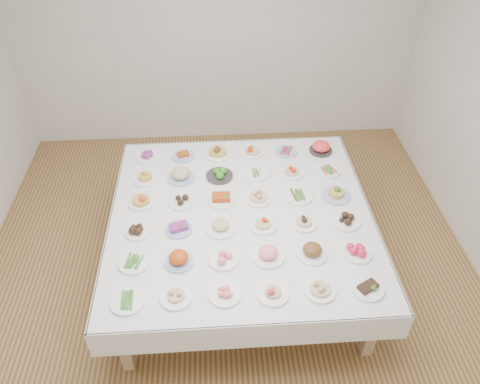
{
  "coord_description": "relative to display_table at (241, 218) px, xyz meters",
  "views": [
    {
      "loc": [
        -0.09,
        -3.08,
        3.65
      ],
      "look_at": [
        0.13,
        0.19,
        0.88
      ],
      "focal_mm": 35.0,
      "sensor_mm": 36.0,
      "label": 1
    }
  ],
  "objects": [
    {
      "name": "dish_10",
      "position": [
        0.55,
        -0.54,
        0.13
      ],
      "size": [
        0.26,
        0.26,
        0.14
      ],
      "color": "white",
      "rests_on": "display_table"
    },
    {
      "name": "dish_5",
      "position": [
        0.91,
        -0.92,
        0.11
      ],
      "size": [
        0.25,
        0.25,
        0.11
      ],
      "color": "white",
      "rests_on": "display_table"
    },
    {
      "name": "dish_34",
      "position": [
        0.54,
        0.92,
        0.08
      ],
      "size": [
        0.23,
        0.23,
        0.05
      ],
      "color": "#4C66B2",
      "rests_on": "display_table"
    },
    {
      "name": "dish_32",
      "position": [
        -0.19,
        0.92,
        0.14
      ],
      "size": [
        0.26,
        0.26,
        0.17
      ],
      "color": "white",
      "rests_on": "display_table"
    },
    {
      "name": "dish_16",
      "position": [
        0.55,
        -0.18,
        0.12
      ],
      "size": [
        0.23,
        0.23,
        0.12
      ],
      "color": "white",
      "rests_on": "display_table"
    },
    {
      "name": "dish_1",
      "position": [
        -0.55,
        -0.91,
        0.12
      ],
      "size": [
        0.24,
        0.24,
        0.13
      ],
      "color": "white",
      "rests_on": "display_table"
    },
    {
      "name": "dish_4",
      "position": [
        0.54,
        -0.92,
        0.13
      ],
      "size": [
        0.24,
        0.24,
        0.14
      ],
      "color": "white",
      "rests_on": "display_table"
    },
    {
      "name": "dish_6",
      "position": [
        -0.91,
        -0.54,
        0.08
      ],
      "size": [
        0.25,
        0.25,
        0.05
      ],
      "color": "white",
      "rests_on": "display_table"
    },
    {
      "name": "dish_12",
      "position": [
        -0.91,
        -0.18,
        0.1
      ],
      "size": [
        0.23,
        0.23,
        0.1
      ],
      "color": "white",
      "rests_on": "display_table"
    },
    {
      "name": "dish_13",
      "position": [
        -0.56,
        -0.18,
        0.1
      ],
      "size": [
        0.23,
        0.23,
        0.1
      ],
      "color": "#4C66B2",
      "rests_on": "display_table"
    },
    {
      "name": "dish_18",
      "position": [
        -0.92,
        0.19,
        0.13
      ],
      "size": [
        0.24,
        0.23,
        0.14
      ],
      "color": "white",
      "rests_on": "display_table"
    },
    {
      "name": "dish_25",
      "position": [
        -0.56,
        0.54,
        0.14
      ],
      "size": [
        0.27,
        0.27,
        0.15
      ],
      "color": "#4C66B2",
      "rests_on": "display_table"
    },
    {
      "name": "dish_14",
      "position": [
        -0.19,
        -0.19,
        0.12
      ],
      "size": [
        0.27,
        0.27,
        0.13
      ],
      "color": "white",
      "rests_on": "display_table"
    },
    {
      "name": "dish_3",
      "position": [
        0.18,
        -0.92,
        0.12
      ],
      "size": [
        0.25,
        0.25,
        0.12
      ],
      "color": "white",
      "rests_on": "display_table"
    },
    {
      "name": "dish_23",
      "position": [
        0.91,
        0.17,
        0.13
      ],
      "size": [
        0.27,
        0.27,
        0.15
      ],
      "color": "#4C66B2",
      "rests_on": "display_table"
    },
    {
      "name": "dish_27",
      "position": [
        0.19,
        0.56,
        0.08
      ],
      "size": [
        0.26,
        0.26,
        0.05
      ],
      "color": "white",
      "rests_on": "display_table"
    },
    {
      "name": "dish_26",
      "position": [
        -0.18,
        0.55,
        0.12
      ],
      "size": [
        0.26,
        0.26,
        0.12
      ],
      "color": "#2E2B29",
      "rests_on": "display_table"
    },
    {
      "name": "dish_29",
      "position": [
        0.92,
        0.56,
        0.08
      ],
      "size": [
        0.24,
        0.24,
        0.05
      ],
      "color": "white",
      "rests_on": "display_table"
    },
    {
      "name": "room_envelope",
      "position": [
        -0.13,
        -0.04,
        1.14
      ],
      "size": [
        5.02,
        5.02,
        2.81
      ],
      "color": "#A17843",
      "rests_on": "ground"
    },
    {
      "name": "dish_17",
      "position": [
        0.92,
        -0.18,
        0.1
      ],
      "size": [
        0.25,
        0.25,
        0.1
      ],
      "color": "white",
      "rests_on": "display_table"
    },
    {
      "name": "dish_0",
      "position": [
        -0.92,
        -0.92,
        0.09
      ],
      "size": [
        0.26,
        0.26,
        0.06
      ],
      "color": "white",
      "rests_on": "display_table"
    },
    {
      "name": "dish_11",
      "position": [
        0.93,
        -0.55,
        0.12
      ],
      "size": [
        0.25,
        0.25,
        0.12
      ],
      "color": "white",
      "rests_on": "display_table"
    },
    {
      "name": "dish_30",
      "position": [
        -0.91,
        0.92,
        0.11
      ],
      "size": [
        0.25,
        0.25,
        0.1
      ],
      "color": "white",
      "rests_on": "display_table"
    },
    {
      "name": "dish_33",
      "position": [
        0.19,
        0.93,
        0.12
      ],
      "size": [
        0.23,
        0.23,
        0.13
      ],
      "color": "white",
      "rests_on": "display_table"
    },
    {
      "name": "dish_28",
      "position": [
        0.55,
        0.55,
        0.12
      ],
      "size": [
        0.24,
        0.24,
        0.12
      ],
      "color": "white",
      "rests_on": "display_table"
    },
    {
      "name": "dish_24",
      "position": [
        -0.91,
        0.54,
        0.11
      ],
      "size": [
        0.23,
        0.23,
        0.12
      ],
      "color": "white",
      "rests_on": "display_table"
    },
    {
      "name": "dish_2",
      "position": [
        -0.19,
        -0.91,
        0.1
      ],
      "size": [
        0.24,
        0.24,
        0.09
      ],
      "color": "white",
      "rests_on": "display_table"
    },
    {
      "name": "dish_35",
      "position": [
        0.92,
        0.92,
        0.13
      ],
      "size": [
        0.27,
        0.27,
        0.15
      ],
      "color": "#2E2B29",
      "rests_on": "display_table"
    },
    {
      "name": "dish_8",
      "position": [
        -0.18,
        -0.56,
        0.11
      ],
      "size": [
        0.24,
        0.24,
        0.1
      ],
      "color": "white",
      "rests_on": "display_table"
    },
    {
      "name": "dish_21",
      "position": [
        0.18,
        0.18,
        0.13
      ],
      "size": [
        0.24,
        0.24,
        0.14
      ],
      "color": "white",
      "rests_on": "display_table"
    },
    {
      "name": "dish_9",
      "position": [
        0.19,
        -0.55,
        0.14
      ],
      "size": [
        0.29,
        0.29,
        0.16
      ],
      "color": "white",
      "rests_on": "display_table"
    },
    {
      "name": "display_table",
      "position": [
        0.0,
        0.0,
        0.0
      ],
      "size": [
        2.39,
        2.39,
        0.75
      ],
      "color": "white",
      "rests_on": "ground"
    },
    {
      "name": "dish_22",
      "position": [
        0.55,
        0.19,
        0.09
      ],
      "size": [
        0.27,
        0.27,
        0.06
      ],
      "color": "white",
      "rests_on": "display_table"
    },
    {
      "name": "dish_20",
      "position": [
        -0.17,
        0.18,
        0.11
      ],
      "size": [
        0.26,
        0.26,
        0.12
      ],
      "color": "white",
      "rests_on": "display_table"
    },
    {
      "name": "dish_19",
      "position": [
        -0.55,
        0.18,
        0.11
      ],
      "size": [
        0.23,
        0.23,
        0.1
      ],
      "color": "white",
      "rests_on": "display_table"
    },
    {
      "name": "dish_7",
      "position": [
        -0.54,
        -0.56,
        0.12
      ],
      "size": [
        0.23,
        0.23,
        0.12
      ],
      "color": "#4C66B2",
      "rests_on": "display_table"
    },
    {
      "name": "dish_31",
      "position": [
        -0.55,
        0.91,
        0.1
      ],
      "size": [
        0.23,
        0.23,
        0.09
      ],
      "color": "#4C66B2",
      "rests_on": "display_table"
    },
    {
      "name": "dish_15",
      "position": [
        0.18,
        -0.18,
        0.11
      ],
      "size": [
        0.24,
        0.24,
        0.11
      ],
      "color": "white",
      "rests_on": "display_table"
    }
  ]
}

